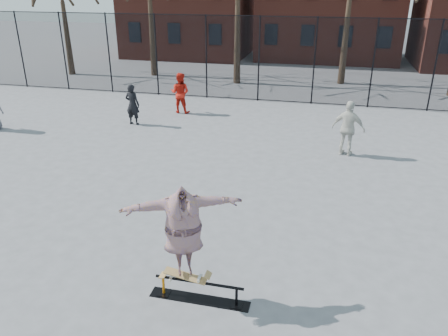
% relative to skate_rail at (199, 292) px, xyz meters
% --- Properties ---
extents(ground, '(100.00, 100.00, 0.00)m').
position_rel_skate_rail_xyz_m(ground, '(0.06, 1.69, -0.16)').
color(ground, '#5C5C60').
extents(skate_rail, '(1.90, 0.29, 0.42)m').
position_rel_skate_rail_xyz_m(skate_rail, '(0.00, 0.00, 0.00)').
color(skate_rail, black).
rests_on(skate_rail, ground).
extents(skateboard, '(0.86, 0.21, 0.10)m').
position_rel_skate_rail_xyz_m(skateboard, '(-0.26, 0.00, 0.31)').
color(skateboard, olive).
rests_on(skateboard, skate_rail).
extents(skater, '(2.18, 1.43, 1.74)m').
position_rel_skate_rail_xyz_m(skater, '(-0.26, 0.00, 1.22)').
color(skater, '#5F388C').
rests_on(skater, skateboard).
extents(bystander_black, '(0.64, 0.46, 1.66)m').
position_rel_skate_rail_xyz_m(bystander_black, '(-5.68, 9.71, 0.67)').
color(bystander_black, black).
rests_on(bystander_black, ground).
extents(bystander_red, '(0.90, 0.72, 1.78)m').
position_rel_skate_rail_xyz_m(bystander_red, '(-4.36, 11.82, 0.72)').
color(bystander_red, red).
rests_on(bystander_red, ground).
extents(bystander_white, '(1.18, 0.76, 1.87)m').
position_rel_skate_rail_xyz_m(bystander_white, '(2.76, 8.21, 0.77)').
color(bystander_white, beige).
rests_on(bystander_white, ground).
extents(fence, '(34.03, 0.07, 4.00)m').
position_rel_skate_rail_xyz_m(fence, '(0.04, 14.69, 1.89)').
color(fence, black).
rests_on(fence, ground).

